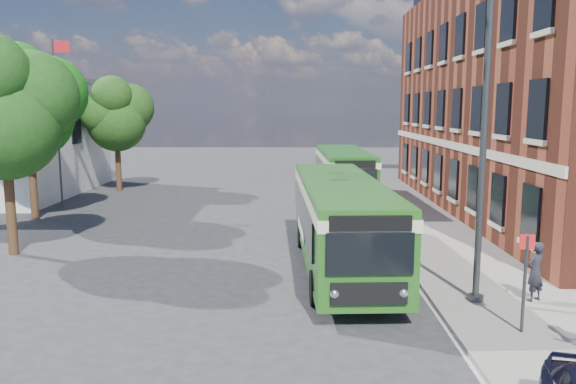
{
  "coord_description": "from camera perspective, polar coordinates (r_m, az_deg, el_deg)",
  "views": [
    {
      "loc": [
        0.16,
        -17.01,
        5.46
      ],
      "look_at": [
        -0.08,
        4.52,
        2.2
      ],
      "focal_mm": 35.0,
      "sensor_mm": 36.0,
      "label": 1
    }
  ],
  "objects": [
    {
      "name": "ground",
      "position": [
        17.87,
        0.1,
        -9.18
      ],
      "size": [
        120.0,
        120.0,
        0.0
      ],
      "primitive_type": "plane",
      "color": "#2A2A2D",
      "rests_on": "ground"
    },
    {
      "name": "pavement",
      "position": [
        26.48,
        15.62,
        -3.44
      ],
      "size": [
        6.0,
        48.0,
        0.15
      ],
      "primitive_type": "cube",
      "color": "gray",
      "rests_on": "ground"
    },
    {
      "name": "kerb_line",
      "position": [
        25.88,
        9.06,
        -3.67
      ],
      "size": [
        0.12,
        48.0,
        0.01
      ],
      "primitive_type": "cube",
      "color": "beige",
      "rests_on": "ground"
    },
    {
      "name": "brick_office",
      "position": [
        32.18,
        26.57,
        10.41
      ],
      "size": [
        12.1,
        26.0,
        14.2
      ],
      "color": "maroon",
      "rests_on": "ground"
    },
    {
      "name": "white_building",
      "position": [
        39.48,
        -26.86,
        5.08
      ],
      "size": [
        9.4,
        13.4,
        7.3
      ],
      "color": "silver",
      "rests_on": "ground"
    },
    {
      "name": "flagpole",
      "position": [
        32.56,
        -22.33,
        7.06
      ],
      "size": [
        0.95,
        0.1,
        9.0
      ],
      "color": "#323436",
      "rests_on": "ground"
    },
    {
      "name": "street_lamp",
      "position": [
        15.74,
        18.02,
        5.75
      ],
      "size": [
        2.96,
        2.38,
        9.0
      ],
      "color": "#323436",
      "rests_on": "ground"
    },
    {
      "name": "bus_stop_sign",
      "position": [
        14.47,
        22.93,
        -7.94
      ],
      "size": [
        0.35,
        0.08,
        2.52
      ],
      "color": "#323436",
      "rests_on": "ground"
    },
    {
      "name": "bus_front",
      "position": [
        19.22,
        5.36,
        -2.31
      ],
      "size": [
        3.07,
        11.47,
        3.02
      ],
      "color": "#255F1B",
      "rests_on": "ground"
    },
    {
      "name": "bus_rear",
      "position": [
        32.56,
        5.64,
        2.17
      ],
      "size": [
        2.87,
        10.16,
        3.02
      ],
      "color": "#185915",
      "rests_on": "ground"
    },
    {
      "name": "pedestrian_a",
      "position": [
        17.0,
        23.82,
        -7.41
      ],
      "size": [
        0.73,
        0.66,
        1.67
      ],
      "primitive_type": "imported",
      "rotation": [
        0.0,
        0.0,
        3.7
      ],
      "color": "black",
      "rests_on": "pavement"
    },
    {
      "name": "tree_left",
      "position": [
        22.84,
        -26.89,
        7.65
      ],
      "size": [
        4.75,
        4.52,
        8.03
      ],
      "color": "#3B2415",
      "rests_on": "ground"
    },
    {
      "name": "tree_mid",
      "position": [
        29.8,
        -24.88,
        8.33
      ],
      "size": [
        5.0,
        4.75,
        8.44
      ],
      "color": "#3B2415",
      "rests_on": "ground"
    },
    {
      "name": "tree_right",
      "position": [
        38.18,
        -17.01,
        7.61
      ],
      "size": [
        4.4,
        4.19,
        7.44
      ],
      "color": "#3B2415",
      "rests_on": "ground"
    }
  ]
}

